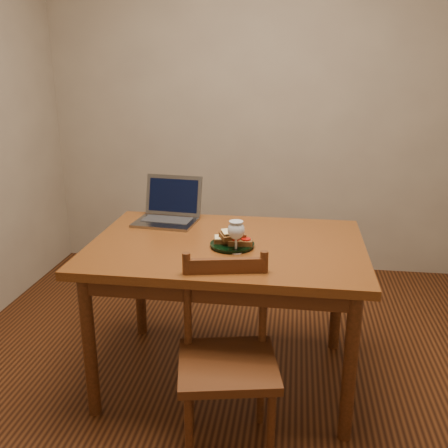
# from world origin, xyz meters

# --- Properties ---
(floor) EXTENTS (3.20, 3.20, 0.02)m
(floor) POSITION_xyz_m (0.00, 0.00, -0.01)
(floor) COLOR black
(floor) RESTS_ON ground
(back_wall) EXTENTS (3.20, 0.02, 2.60)m
(back_wall) POSITION_xyz_m (0.00, 1.61, 1.30)
(back_wall) COLOR gray
(back_wall) RESTS_ON floor
(front_wall) EXTENTS (3.20, 0.02, 2.60)m
(front_wall) POSITION_xyz_m (0.00, -1.61, 1.30)
(front_wall) COLOR gray
(front_wall) RESTS_ON floor
(table) EXTENTS (1.30, 0.90, 0.74)m
(table) POSITION_xyz_m (-0.03, 0.03, 0.65)
(table) COLOR #55270E
(table) RESTS_ON floor
(chair) EXTENTS (0.46, 0.44, 0.42)m
(chair) POSITION_xyz_m (0.04, -0.45, 0.45)
(chair) COLOR #351C0B
(chair) RESTS_ON floor
(plate) EXTENTS (0.21, 0.21, 0.02)m
(plate) POSITION_xyz_m (0.01, -0.02, 0.75)
(plate) COLOR black
(plate) RESTS_ON table
(sandwich_cheese) EXTENTS (0.11, 0.07, 0.03)m
(sandwich_cheese) POSITION_xyz_m (-0.03, -0.01, 0.77)
(sandwich_cheese) COLOR #381E0C
(sandwich_cheese) RESTS_ON plate
(sandwich_tomato) EXTENTS (0.11, 0.07, 0.03)m
(sandwich_tomato) POSITION_xyz_m (0.05, -0.03, 0.78)
(sandwich_tomato) COLOR #381E0C
(sandwich_tomato) RESTS_ON plate
(sandwich_top) EXTENTS (0.13, 0.11, 0.03)m
(sandwich_top) POSITION_xyz_m (0.01, -0.01, 0.80)
(sandwich_top) COLOR #381E0C
(sandwich_top) RESTS_ON plate
(milk_glass) EXTENTS (0.08, 0.08, 0.15)m
(milk_glass) POSITION_xyz_m (0.03, -0.08, 0.82)
(milk_glass) COLOR white
(milk_glass) RESTS_ON table
(laptop) EXTENTS (0.35, 0.32, 0.23)m
(laptop) POSITION_xyz_m (-0.39, 0.35, 0.80)
(laptop) COLOR slate
(laptop) RESTS_ON table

